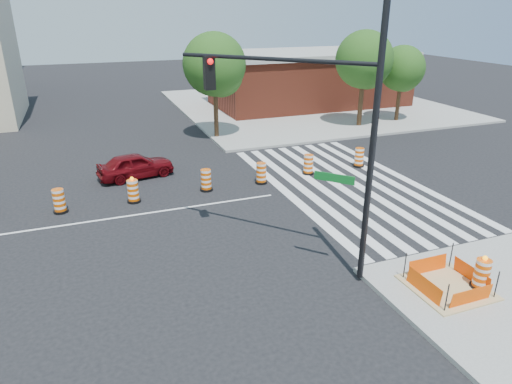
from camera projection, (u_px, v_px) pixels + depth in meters
ground at (113, 218)px, 18.62m from camera, size 120.00×120.00×0.00m
sidewalk_ne at (308, 105)px, 40.12m from camera, size 22.00×22.00×0.15m
crosswalk_east at (346, 184)px, 22.22m from camera, size 6.75×13.50×0.01m
lane_centerline at (113, 218)px, 18.62m from camera, size 14.00×0.12×0.01m
excavation_pit at (447, 286)px, 13.70m from camera, size 2.20×2.20×0.90m
brick_storefront at (309, 79)px, 39.28m from camera, size 16.50×8.50×4.60m
red_coupe at (136, 165)px, 22.88m from camera, size 3.97×2.19×1.28m
signal_pole_se at (315, 115)px, 13.20m from camera, size 4.35×4.75×8.33m
pit_drum at (482, 275)px, 13.56m from camera, size 0.56×0.56×1.11m
tree_north_c at (215, 68)px, 28.41m from camera, size 3.94×3.94×6.70m
tree_north_d at (364, 63)px, 31.24m from camera, size 3.93×3.93×6.68m
tree_north_e at (402, 71)px, 33.03m from camera, size 3.29×3.27×5.56m
median_drum_3 at (59, 202)px, 19.01m from camera, size 0.60×0.60×1.02m
median_drum_4 at (133, 192)px, 20.02m from camera, size 0.60×0.60×1.18m
median_drum_5 at (206, 181)px, 21.30m from camera, size 0.60×0.60×1.02m
median_drum_6 at (261, 174)px, 22.20m from camera, size 0.60×0.60×1.02m
median_drum_7 at (308, 165)px, 23.43m from camera, size 0.60×0.60×1.02m
median_drum_8 at (359, 158)px, 24.54m from camera, size 0.60×0.60×1.02m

